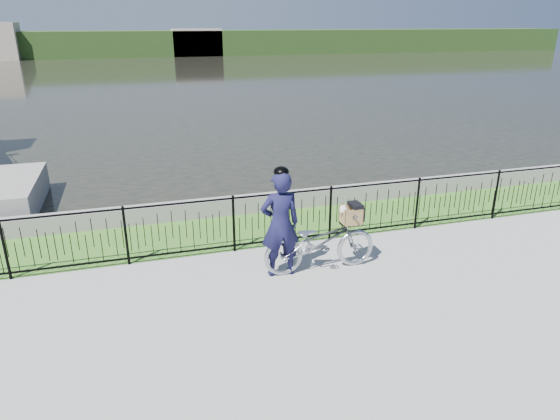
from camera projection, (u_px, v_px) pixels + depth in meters
name	position (u px, v px, depth m)	size (l,w,h in m)	color
ground	(310.00, 282.00, 8.65)	(120.00, 120.00, 0.00)	gray
grass_strip	(270.00, 226.00, 10.98)	(60.00, 2.00, 0.01)	#3D7223
water	(164.00, 79.00, 38.20)	(120.00, 120.00, 0.00)	black
quay_wall	(259.00, 203.00, 11.80)	(60.00, 0.30, 0.40)	gray
fence	(283.00, 218.00, 9.88)	(14.00, 0.06, 1.15)	black
far_treeline	(147.00, 43.00, 61.84)	(120.00, 6.00, 3.00)	#254018
far_building_right	(197.00, 43.00, 62.06)	(6.00, 3.00, 3.20)	#9F9180
bicycle_rig	(320.00, 241.00, 8.90)	(2.08, 0.72, 1.23)	#A5A9B0
cyclist	(280.00, 223.00, 8.60)	(0.70, 0.47, 1.98)	#141336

